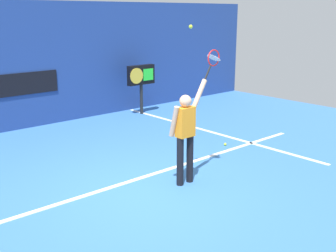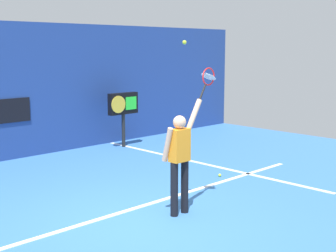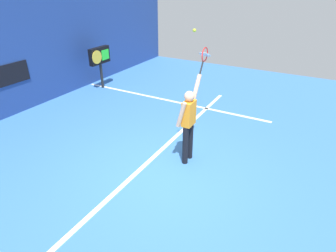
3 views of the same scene
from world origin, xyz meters
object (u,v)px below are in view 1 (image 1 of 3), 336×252
Objects in this scene: tennis_player at (185,132)px; scoreboard_clock at (141,77)px; spare_ball at (225,144)px; tennis_ball at (191,27)px; tennis_racket at (213,60)px.

tennis_player reaches higher than scoreboard_clock.
scoreboard_clock is at bearing 82.26° from spare_ball.
tennis_ball reaches higher than tennis_player.
tennis_ball is 1.00× the size of spare_ball.
tennis_racket is at bearing -147.66° from spare_ball.
tennis_player is at bearing -155.99° from spare_ball.
tennis_racket is (0.69, -0.00, 1.26)m from tennis_player.
spare_ball is at bearing 32.34° from tennis_racket.
scoreboard_clock is at bearing 60.98° from tennis_ball.
tennis_racket is 8.95× the size of spare_ball.
tennis_player reaches higher than spare_ball.
scoreboard_clock is 22.66× the size of spare_ball.
tennis_ball is (0.09, -0.01, 1.87)m from tennis_player.
spare_ball is (2.25, 1.06, -2.84)m from tennis_ball.
tennis_racket reaches higher than scoreboard_clock.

